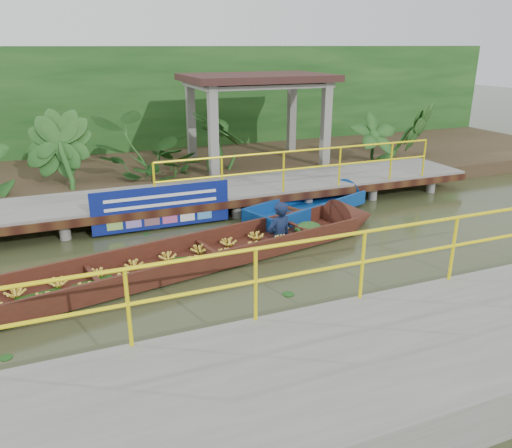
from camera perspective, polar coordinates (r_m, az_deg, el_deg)
name	(u,v)px	position (r m, az deg, el deg)	size (l,w,h in m)	color
ground	(235,265)	(9.73, -2.39, -4.73)	(80.00, 80.00, 0.00)	#2D3319
land_strip	(157,170)	(16.57, -11.24, 6.11)	(30.00, 8.00, 0.45)	#332819
far_dock	(190,195)	(12.66, -7.59, 3.29)	(16.00, 2.06, 1.66)	slate
near_dock	(422,360)	(6.83, 18.45, -14.48)	(18.00, 2.40, 1.73)	slate
pavilion	(257,87)	(15.86, 0.08, 15.38)	(4.40, 3.00, 3.00)	slate
foliage_backdrop	(140,106)	(18.70, -13.15, 13.04)	(30.00, 0.80, 4.00)	#143C13
vendor_boat	(168,261)	(9.54, -10.03, -4.14)	(11.18, 3.22, 2.15)	black
moored_blue_boat	(331,201)	(13.25, 8.58, 2.60)	(4.09, 2.38, 0.95)	navy
blue_banner	(162,207)	(11.57, -10.67, 1.93)	(3.15, 0.04, 0.99)	navy
tropical_plants	(217,142)	(14.55, -4.52, 9.33)	(14.54, 1.54, 1.92)	#143C13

